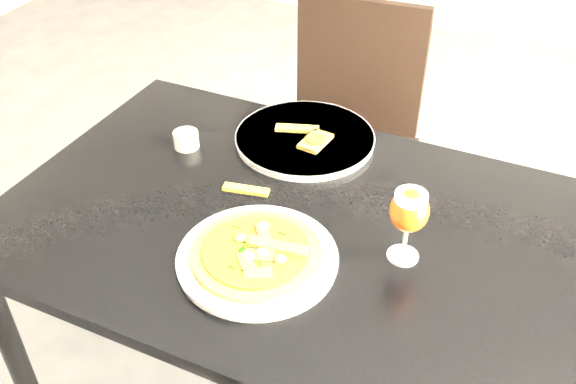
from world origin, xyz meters
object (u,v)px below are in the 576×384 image
at_px(chair_far, 345,140).
at_px(beer_glass, 409,211).
at_px(dining_table, 288,250).
at_px(pizza, 257,253).

height_order(chair_far, beer_glass, chair_far).
bearing_deg(dining_table, chair_far, 100.07).
xyz_separation_m(pizza, beer_glass, (0.25, 0.12, 0.09)).
relative_size(chair_far, pizza, 3.68).
bearing_deg(chair_far, beer_glass, -66.29).
height_order(pizza, beer_glass, beer_glass).
xyz_separation_m(dining_table, beer_glass, (0.25, -0.02, 0.20)).
relative_size(chair_far, beer_glass, 5.86).
bearing_deg(beer_glass, chair_far, 116.08).
distance_m(pizza, beer_glass, 0.29).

